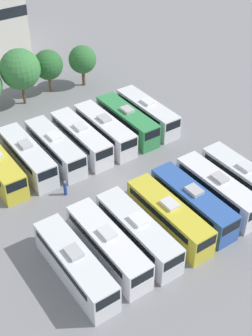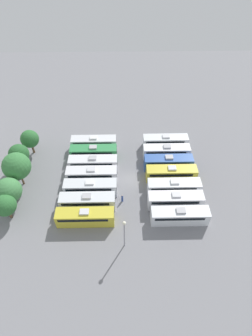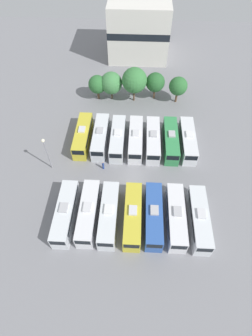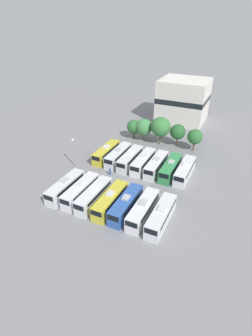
{
  "view_description": "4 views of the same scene",
  "coord_description": "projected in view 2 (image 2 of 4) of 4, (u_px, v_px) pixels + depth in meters",
  "views": [
    {
      "loc": [
        -21.66,
        -32.45,
        32.09
      ],
      "look_at": [
        0.65,
        -0.45,
        2.22
      ],
      "focal_mm": 50.0,
      "sensor_mm": 36.0,
      "label": 1
    },
    {
      "loc": [
        -36.04,
        1.67,
        41.03
      ],
      "look_at": [
        1.55,
        0.96,
        1.87
      ],
      "focal_mm": 28.0,
      "sensor_mm": 36.0,
      "label": 2
    },
    {
      "loc": [
        0.11,
        -27.32,
        37.05
      ],
      "look_at": [
        -1.37,
        0.72,
        1.77
      ],
      "focal_mm": 28.0,
      "sensor_mm": 36.0,
      "label": 3
    },
    {
      "loc": [
        19.57,
        -42.13,
        31.95
      ],
      "look_at": [
        -1.23,
        1.3,
        3.13
      ],
      "focal_mm": 28.0,
      "sensor_mm": 36.0,
      "label": 4
    }
  ],
  "objects": [
    {
      "name": "bus_12",
      "position": [
        94.0,
        152.0,
        57.94
      ],
      "size": [
        2.54,
        10.27,
        3.36
      ],
      "color": "#338C4C",
      "rests_on": "ground_plane"
    },
    {
      "name": "light_pole",
      "position": [
        124.0,
        230.0,
        40.74
      ],
      "size": [
        0.6,
        0.6,
        7.22
      ],
      "color": "gray",
      "rests_on": "ground_plane"
    },
    {
      "name": "bus_2",
      "position": [
        174.0,
        187.0,
        51.07
      ],
      "size": [
        2.54,
        10.27,
        3.36
      ],
      "color": "silver",
      "rests_on": "ground_plane"
    },
    {
      "name": "bus_11",
      "position": [
        93.0,
        163.0,
        55.6
      ],
      "size": [
        2.54,
        10.27,
        3.36
      ],
      "color": "silver",
      "rests_on": "ground_plane"
    },
    {
      "name": "bus_13",
      "position": [
        94.0,
        143.0,
        60.17
      ],
      "size": [
        2.54,
        10.27,
        3.36
      ],
      "color": "silver",
      "rests_on": "ground_plane"
    },
    {
      "name": "bus_5",
      "position": [
        166.0,
        152.0,
        58.09
      ],
      "size": [
        2.54,
        10.27,
        3.36
      ],
      "color": "silver",
      "rests_on": "ground_plane"
    },
    {
      "name": "bus_4",
      "position": [
        168.0,
        162.0,
        55.76
      ],
      "size": [
        2.54,
        10.27,
        3.36
      ],
      "color": "#2D56A8",
      "rests_on": "ground_plane"
    },
    {
      "name": "bus_7",
      "position": [
        85.0,
        217.0,
        46.3
      ],
      "size": [
        2.54,
        10.27,
        3.36
      ],
      "color": "gold",
      "rests_on": "ground_plane"
    },
    {
      "name": "tree_0",
      "position": [
        5.0,
        205.0,
        45.58
      ],
      "size": [
        3.95,
        3.95,
        5.63
      ],
      "color": "brown",
      "rests_on": "ground_plane"
    },
    {
      "name": "ground_plane",
      "position": [
        131.0,
        180.0,
        54.57
      ],
      "size": [
        129.51,
        129.51,
        0.0
      ],
      "primitive_type": "plane",
      "color": "gray"
    },
    {
      "name": "tree_4",
      "position": [
        30.0,
        139.0,
        57.47
      ],
      "size": [
        3.97,
        3.97,
        5.99
      ],
      "color": "brown",
      "rests_on": "ground_plane"
    },
    {
      "name": "bus_9",
      "position": [
        90.0,
        187.0,
        50.97
      ],
      "size": [
        2.54,
        10.27,
        3.36
      ],
      "color": "silver",
      "rests_on": "ground_plane"
    },
    {
      "name": "bus_8",
      "position": [
        87.0,
        201.0,
        48.66
      ],
      "size": [
        2.54,
        10.27,
        3.36
      ],
      "color": "silver",
      "rests_on": "ground_plane"
    },
    {
      "name": "tree_2",
      "position": [
        17.0,
        166.0,
        50.13
      ],
      "size": [
        5.39,
        5.39,
        7.8
      ],
      "color": "brown",
      "rests_on": "ground_plane"
    },
    {
      "name": "bus_0",
      "position": [
        180.0,
        215.0,
        46.48
      ],
      "size": [
        2.54,
        10.27,
        3.36
      ],
      "color": "silver",
      "rests_on": "ground_plane"
    },
    {
      "name": "bus_10",
      "position": [
        92.0,
        174.0,
        53.33
      ],
      "size": [
        2.54,
        10.27,
        3.36
      ],
      "color": "silver",
      "rests_on": "ground_plane"
    },
    {
      "name": "bus_6",
      "position": [
        165.0,
        141.0,
        60.49
      ],
      "size": [
        2.54,
        10.27,
        3.36
      ],
      "color": "silver",
      "rests_on": "ground_plane"
    },
    {
      "name": "tree_3",
      "position": [
        19.0,
        154.0,
        53.99
      ],
      "size": [
        4.16,
        4.16,
        6.17
      ],
      "color": "brown",
      "rests_on": "ground_plane"
    },
    {
      "name": "tree_1",
      "position": [
        9.0,
        190.0,
        47.45
      ],
      "size": [
        4.77,
        4.77,
        6.37
      ],
      "color": "brown",
      "rests_on": "ground_plane"
    },
    {
      "name": "worker_person",
      "position": [
        122.0,
        198.0,
        50.14
      ],
      "size": [
        0.36,
        0.36,
        1.79
      ],
      "color": "navy",
      "rests_on": "ground_plane"
    },
    {
      "name": "bus_1",
      "position": [
        175.0,
        200.0,
        48.89
      ],
      "size": [
        2.54,
        10.27,
        3.36
      ],
      "color": "silver",
      "rests_on": "ground_plane"
    },
    {
      "name": "bus_3",
      "position": [
        171.0,
        173.0,
        53.58
      ],
      "size": [
        2.54,
        10.27,
        3.36
      ],
      "color": "gold",
      "rests_on": "ground_plane"
    }
  ]
}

